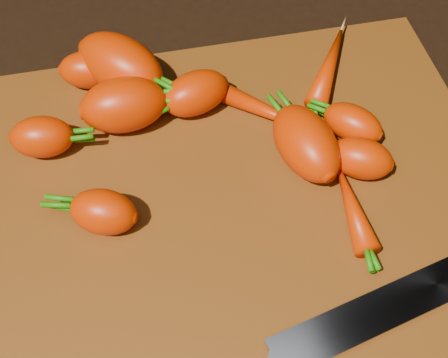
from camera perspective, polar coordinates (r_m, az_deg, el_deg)
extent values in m
cube|color=black|center=(0.57, 0.21, -2.86)|extent=(2.00, 2.00, 0.01)
cube|color=#6B3309|center=(0.56, 0.21, -2.25)|extent=(0.50, 0.40, 0.01)
ellipsoid|color=#ED3000|center=(0.60, -9.16, 6.71)|extent=(0.08, 0.05, 0.05)
ellipsoid|color=#ED3000|center=(0.53, -10.97, -2.97)|extent=(0.07, 0.06, 0.04)
ellipsoid|color=#ED3000|center=(0.63, -9.48, 10.31)|extent=(0.11, 0.11, 0.06)
ellipsoid|color=#ED3000|center=(0.57, 7.50, 3.27)|extent=(0.07, 0.10, 0.05)
ellipsoid|color=#ED3000|center=(0.61, -2.62, 7.84)|extent=(0.08, 0.06, 0.04)
ellipsoid|color=#ED3000|center=(0.65, -12.32, 9.72)|extent=(0.06, 0.05, 0.04)
ellipsoid|color=#ED3000|center=(0.60, 11.69, 5.01)|extent=(0.07, 0.07, 0.03)
ellipsoid|color=#ED3000|center=(0.66, 9.59, 10.16)|extent=(0.08, 0.11, 0.02)
ellipsoid|color=#ED3000|center=(0.61, 4.66, 5.90)|extent=(0.10, 0.09, 0.02)
ellipsoid|color=#ED3000|center=(0.55, 11.65, -2.57)|extent=(0.03, 0.09, 0.02)
ellipsoid|color=#ED3000|center=(0.57, 12.42, 1.86)|extent=(0.07, 0.06, 0.04)
ellipsoid|color=#ED3000|center=(0.60, -16.31, 3.71)|extent=(0.06, 0.05, 0.04)
cube|color=gray|center=(0.51, 14.49, -11.40)|extent=(0.02, 0.03, 0.01)
cube|color=black|center=(0.54, 19.60, -8.73)|extent=(0.11, 0.04, 0.01)
cylinder|color=#B2B2B7|center=(0.52, 18.48, -9.07)|extent=(0.01, 0.01, 0.00)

